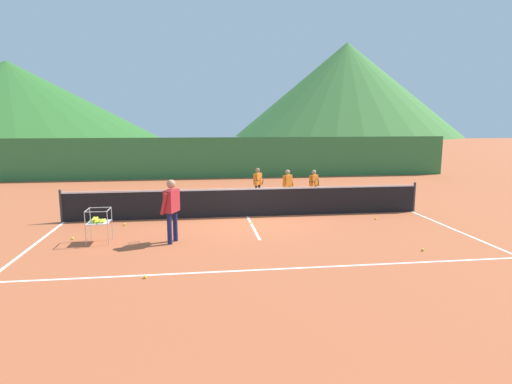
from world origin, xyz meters
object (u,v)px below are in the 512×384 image
(instructor, at_px, (171,205))
(tennis_ball_2, at_px, (376,218))
(tennis_ball_0, at_px, (423,250))
(tennis_ball_1, at_px, (125,224))
(student_1, at_px, (288,183))
(tennis_ball_4, at_px, (251,223))
(tennis_ball_5, at_px, (73,238))
(tennis_net, at_px, (247,202))
(student_2, at_px, (314,183))
(ball_cart, at_px, (98,221))
(student_0, at_px, (258,181))
(tennis_ball_3, at_px, (145,277))

(instructor, xyz_separation_m, tennis_ball_2, (6.46, 1.82, -0.98))
(instructor, bearing_deg, tennis_ball_2, 15.73)
(tennis_ball_0, distance_m, tennis_ball_1, 8.64)
(instructor, bearing_deg, student_1, 50.46)
(tennis_ball_2, bearing_deg, tennis_ball_4, -179.68)
(tennis_ball_1, height_order, tennis_ball_5, same)
(tennis_ball_1, relative_size, tennis_ball_2, 1.00)
(tennis_net, distance_m, student_2, 3.80)
(tennis_ball_4, bearing_deg, ball_cart, -160.38)
(instructor, distance_m, tennis_ball_4, 3.10)
(tennis_ball_0, bearing_deg, student_0, 113.10)
(tennis_ball_2, relative_size, tennis_ball_4, 1.00)
(student_1, xyz_separation_m, tennis_ball_4, (-1.86, -3.28, -0.75))
(student_0, distance_m, tennis_ball_5, 7.74)
(tennis_ball_0, height_order, tennis_ball_5, same)
(ball_cart, relative_size, tennis_ball_5, 13.22)
(instructor, bearing_deg, tennis_ball_1, 126.88)
(tennis_ball_3, bearing_deg, tennis_ball_2, 32.79)
(tennis_ball_2, distance_m, tennis_ball_3, 8.17)
(student_1, relative_size, tennis_ball_0, 19.30)
(tennis_ball_4, bearing_deg, student_2, 49.13)
(tennis_net, relative_size, student_1, 9.17)
(student_2, distance_m, tennis_ball_2, 3.66)
(tennis_ball_1, bearing_deg, tennis_ball_3, -76.08)
(student_2, xyz_separation_m, tennis_ball_0, (0.92, -6.84, -0.73))
(instructor, xyz_separation_m, student_0, (3.09, 5.69, -0.22))
(tennis_ball_1, xyz_separation_m, tennis_ball_3, (1.17, -4.71, 0.00))
(student_1, relative_size, tennis_ball_2, 19.30)
(tennis_ball_1, distance_m, tennis_ball_2, 8.04)
(student_2, bearing_deg, ball_cart, -145.65)
(tennis_ball_2, bearing_deg, tennis_ball_3, -147.21)
(ball_cart, distance_m, tennis_ball_3, 3.31)
(ball_cart, xyz_separation_m, tennis_ball_5, (-0.77, 0.36, -0.56))
(tennis_net, relative_size, ball_cart, 13.39)
(student_2, relative_size, tennis_ball_3, 18.69)
(tennis_ball_2, bearing_deg, student_0, 131.01)
(student_0, distance_m, ball_cart, 7.40)
(tennis_ball_3, distance_m, tennis_ball_4, 5.19)
(tennis_ball_2, bearing_deg, ball_cart, -169.56)
(tennis_net, height_order, tennis_ball_1, tennis_net)
(student_2, height_order, tennis_ball_2, student_2)
(tennis_ball_5, bearing_deg, tennis_ball_0, -14.15)
(student_0, distance_m, tennis_ball_3, 9.04)
(tennis_net, distance_m, ball_cart, 4.99)
(tennis_ball_3, relative_size, tennis_ball_5, 1.00)
(instructor, relative_size, student_0, 1.27)
(student_0, relative_size, tennis_ball_5, 19.55)
(tennis_ball_3, xyz_separation_m, tennis_ball_5, (-2.31, 3.24, 0.00))
(tennis_ball_5, bearing_deg, tennis_ball_3, -54.55)
(tennis_net, xyz_separation_m, student_0, (0.76, 2.86, 0.30))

